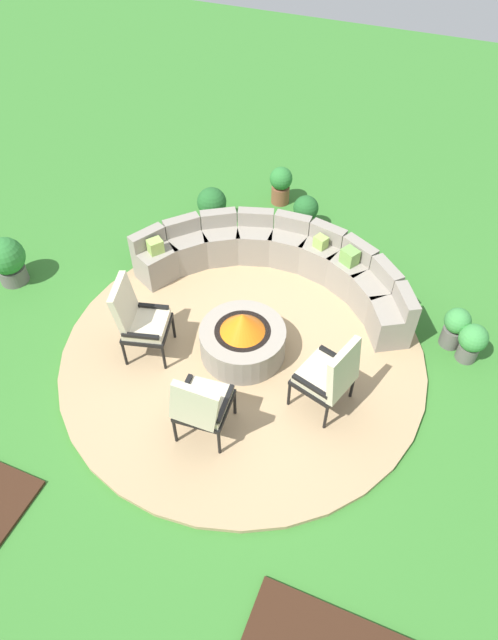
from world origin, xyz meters
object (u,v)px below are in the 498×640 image
curved_stone_bench (280,262)px  potted_plant_5 (212,205)px  lounge_chair_back_left (330,375)px  potted_plant_2 (281,184)px  lounge_chair_front_left (138,318)px  potted_plant_1 (472,341)px  fire_pit (243,338)px  potted_plant_4 (306,211)px  lounge_chair_front_right (201,405)px  potted_plant_3 (7,260)px  potted_plant_0 (456,326)px

curved_stone_bench → potted_plant_5: 1.72m
lounge_chair_back_left → potted_plant_2: 4.13m
lounge_chair_front_left → potted_plant_1: size_ratio=2.00×
lounge_chair_front_left → fire_pit: bearing=95.3°
potted_plant_1 → potted_plant_4: 3.20m
fire_pit → lounge_chair_front_left: bearing=-159.6°
lounge_chair_front_left → lounge_chair_back_left: size_ratio=1.06×
lounge_chair_front_right → lounge_chair_back_left: 1.43m
lounge_chair_front_left → potted_plant_3: lounge_chair_front_left is taller
lounge_chair_front_left → lounge_chair_front_right: lounge_chair_front_left is taller
lounge_chair_back_left → potted_plant_5: size_ratio=1.68×
curved_stone_bench → lounge_chair_front_left: size_ratio=3.56×
potted_plant_5 → potted_plant_4: bearing=15.4°
lounge_chair_front_left → potted_plant_5: (-0.37, 2.79, -0.29)m
lounge_chair_back_left → potted_plant_3: lounge_chair_back_left is taller
lounge_chair_front_left → potted_plant_1: lounge_chair_front_left is taller
curved_stone_bench → potted_plant_4: 1.30m
lounge_chair_back_left → potted_plant_2: bearing=44.2°
potted_plant_3 → potted_plant_0: bearing=11.1°
lounge_chair_back_left → potted_plant_5: lounge_chair_back_left is taller
lounge_chair_back_left → potted_plant_4: (-1.30, 3.10, -0.27)m
lounge_chair_front_left → lounge_chair_back_left: bearing=76.9°
curved_stone_bench → potted_plant_3: curved_stone_bench is taller
lounge_chair_back_left → potted_plant_0: (1.18, 1.55, -0.28)m
curved_stone_bench → potted_plant_1: 2.68m
lounge_chair_front_right → lounge_chair_back_left: size_ratio=1.02×
curved_stone_bench → potted_plant_2: 1.96m
fire_pit → potted_plant_2: size_ratio=1.66×
potted_plant_0 → potted_plant_5: potted_plant_5 is taller
potted_plant_4 → lounge_chair_front_right: bearing=-87.6°
potted_plant_1 → lounge_chair_front_left: bearing=-158.7°
potted_plant_5 → fire_pit: bearing=-57.2°
fire_pit → potted_plant_4: fire_pit is taller
lounge_chair_back_left → lounge_chair_front_left: bearing=108.7°
potted_plant_0 → potted_plant_4: potted_plant_4 is taller
lounge_chair_front_right → potted_plant_1: size_ratio=1.92×
curved_stone_bench → potted_plant_2: curved_stone_bench is taller
lounge_chair_front_right → potted_plant_1: lounge_chair_front_right is taller
lounge_chair_front_right → potted_plant_0: size_ratio=1.80×
potted_plant_5 → lounge_chair_back_left: bearing=-45.1°
potted_plant_0 → potted_plant_4: (-2.48, 1.55, 0.02)m
potted_plant_2 → potted_plant_4: (0.61, -0.55, -0.01)m
lounge_chair_back_left → potted_plant_0: 1.97m
potted_plant_1 → potted_plant_2: potted_plant_2 is taller
potted_plant_4 → fire_pit: bearing=-87.6°
potted_plant_0 → potted_plant_5: 4.06m
curved_stone_bench → lounge_chair_back_left: bearing=-55.6°
fire_pit → potted_plant_5: bearing=122.8°
fire_pit → potted_plant_4: size_ratio=1.77×
lounge_chair_front_right → lounge_chair_back_left: lounge_chair_front_right is taller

